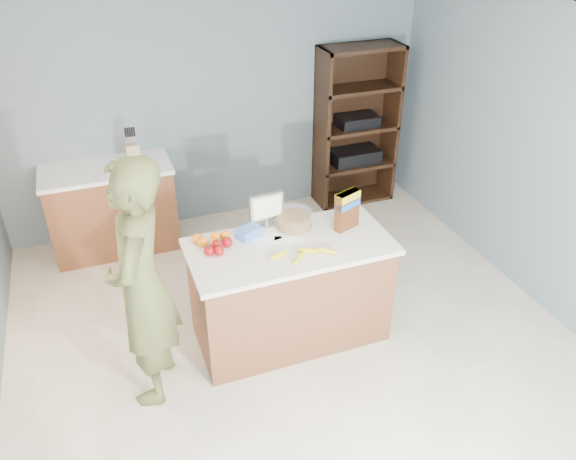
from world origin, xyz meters
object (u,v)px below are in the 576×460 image
object	(u,v)px
counter_peninsula	(290,295)
person	(142,286)
tv	(266,208)
cereal_box	(347,208)
shelving_unit	(354,129)

from	to	relation	value
counter_peninsula	person	world-z (taller)	person
person	counter_peninsula	bearing A→B (deg)	117.20
counter_peninsula	tv	size ratio (longest dim) A/B	5.53
counter_peninsula	person	bearing A→B (deg)	-171.02
counter_peninsula	cereal_box	distance (m)	0.84
counter_peninsula	shelving_unit	distance (m)	2.61
tv	person	bearing A→B (deg)	-154.30
counter_peninsula	cereal_box	bearing A→B (deg)	8.22
person	cereal_box	bearing A→B (deg)	116.96
person	cereal_box	xyz separation A→B (m)	(1.64, 0.25, 0.15)
shelving_unit	cereal_box	world-z (taller)	shelving_unit
person	cereal_box	distance (m)	1.66
person	tv	world-z (taller)	person
counter_peninsula	person	distance (m)	1.26
counter_peninsula	person	xyz separation A→B (m)	(-1.13, -0.18, 0.52)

